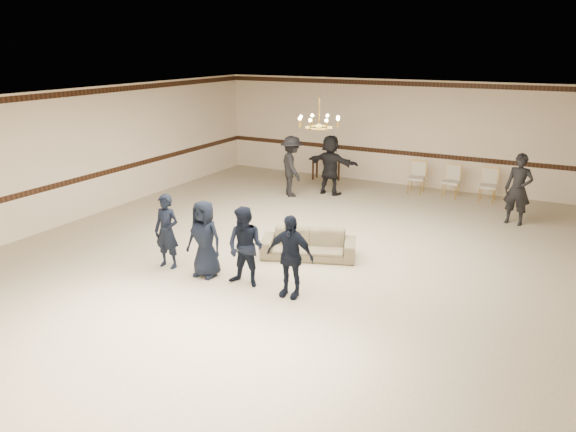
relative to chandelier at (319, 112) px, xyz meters
The scene contains 16 objects.
room 1.62m from the chandelier, 90.00° to the right, with size 12.01×14.01×3.21m.
chair_rail 6.27m from the chandelier, 90.00° to the left, with size 12.00×0.02×0.14m, color #361B10.
crown_molding 5.99m from the chandelier, 90.00° to the left, with size 12.00×0.02×0.14m, color #361B10.
chandelier is the anchor object (origin of this frame).
boy_a 3.91m from the chandelier, 128.01° to the right, with size 0.54×0.35×1.47m, color black.
boy_b 3.53m from the chandelier, 113.39° to the right, with size 0.72×0.47×1.47m, color black.
boy_c 3.36m from the chandelier, 94.79° to the right, with size 0.72×0.56×1.47m, color black.
boy_d 3.42m from the chandelier, 75.15° to the right, with size 0.86×0.36×1.47m, color black.
settee 2.73m from the chandelier, 76.86° to the right, with size 1.92×0.75×0.56m, color #756A4E.
adult_left 4.42m from the chandelier, 125.88° to the left, with size 1.12×0.65×1.74m, color black.
adult_mid 4.60m from the chandelier, 109.88° to the left, with size 1.61×0.51×1.74m, color black.
adult_right 5.46m from the chandelier, 43.36° to the left, with size 0.63×0.42×1.74m, color black.
banquet_chair_left 5.76m from the chandelier, 81.29° to the left, with size 0.45×0.45×0.93m, color beige, non-canonical shape.
banquet_chair_mid 5.98m from the chandelier, 70.89° to the left, with size 0.45×0.45×0.93m, color beige, non-canonical shape.
banquet_chair_right 6.36m from the chandelier, 61.64° to the left, with size 0.45×0.45×0.93m, color beige, non-canonical shape.
console_table 6.33m from the chandelier, 112.32° to the left, with size 0.88×0.37×0.74m, color #321D10.
Camera 1 is at (4.67, -9.12, 4.19)m, focal length 33.47 mm.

